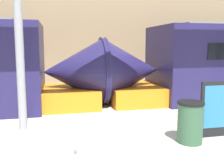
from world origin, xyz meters
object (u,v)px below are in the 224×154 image
at_px(poster_board, 217,109).
at_px(support_column_near, 20,58).
at_px(bench_near, 42,147).
at_px(trash_bin, 190,122).

height_order(poster_board, support_column_near, support_column_near).
bearing_deg(bench_near, poster_board, 3.73).
bearing_deg(support_column_near, poster_board, -18.57).
bearing_deg(poster_board, support_column_near, 161.43).
distance_m(poster_board, support_column_near, 5.33).
xyz_separation_m(poster_board, support_column_near, (-4.91, 1.65, 1.26)).
xyz_separation_m(trash_bin, poster_board, (0.87, 0.21, 0.22)).
height_order(bench_near, support_column_near, support_column_near).
xyz_separation_m(bench_near, poster_board, (4.24, 1.00, 0.22)).
bearing_deg(poster_board, bench_near, -166.74).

